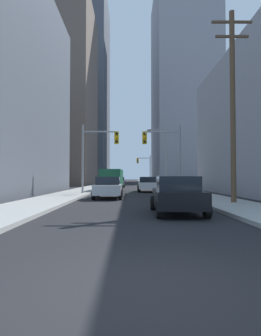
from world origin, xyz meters
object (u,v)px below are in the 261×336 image
at_px(sedan_white, 147,184).
at_px(sedan_navy, 119,181).
at_px(cargo_van_green, 112,179).
at_px(traffic_signal_near_left, 98,148).
at_px(traffic_signal_far_right, 144,165).
at_px(sedan_grey, 118,182).
at_px(traffic_signal_near_right, 164,148).
at_px(sedan_silver, 108,187).
at_px(sedan_black, 177,195).

relative_size(sedan_white, sedan_navy, 0.99).
bearing_deg(cargo_van_green, traffic_signal_near_left, -100.57).
bearing_deg(sedan_navy, traffic_signal_far_right, 63.41).
height_order(sedan_grey, sedan_navy, same).
xyz_separation_m(cargo_van_green, traffic_signal_near_right, (4.71, -4.85, 2.73)).
xyz_separation_m(sedan_silver, traffic_signal_far_right, (4.64, 39.14, 3.22)).
bearing_deg(traffic_signal_near_right, sedan_silver, -133.72).
xyz_separation_m(sedan_white, traffic_signal_near_left, (-4.51, -4.66, 3.24)).
xyz_separation_m(sedan_silver, traffic_signal_near_right, (4.43, 4.63, 3.25)).
relative_size(sedan_grey, sedan_navy, 1.00).
bearing_deg(sedan_silver, traffic_signal_near_right, 46.28).
height_order(sedan_grey, traffic_signal_near_right, traffic_signal_near_right).
bearing_deg(sedan_black, traffic_signal_near_left, 109.22).
bearing_deg(sedan_navy, sedan_white, -80.26).
height_order(sedan_silver, traffic_signal_near_left, traffic_signal_near_left).
relative_size(sedan_grey, traffic_signal_near_left, 0.71).
height_order(sedan_silver, sedan_white, same).
bearing_deg(sedan_navy, traffic_signal_near_right, -79.57).
bearing_deg(sedan_black, sedan_navy, 95.32).
bearing_deg(traffic_signal_near_right, sedan_grey, 104.35).
distance_m(sedan_grey, traffic_signal_far_right, 17.60).
bearing_deg(traffic_signal_far_right, sedan_white, -92.54).
bearing_deg(sedan_silver, sedan_white, 70.34).
relative_size(sedan_silver, sedan_grey, 0.99).
xyz_separation_m(sedan_grey, sedan_navy, (-0.01, 7.03, 0.00)).
xyz_separation_m(sedan_white, traffic_signal_far_right, (1.32, 29.85, 3.22)).
xyz_separation_m(sedan_navy, traffic_signal_near_left, (-1.03, -24.92, 3.24)).
relative_size(sedan_silver, sedan_navy, 0.99).
bearing_deg(cargo_van_green, sedan_black, -78.46).
height_order(sedan_white, sedan_grey, same).
distance_m(cargo_van_green, traffic_signal_near_right, 7.30).
relative_size(sedan_black, sedan_silver, 1.01).
height_order(cargo_van_green, sedan_silver, cargo_van_green).
bearing_deg(traffic_signal_near_right, sedan_black, -94.54).
height_order(cargo_van_green, sedan_grey, cargo_van_green).
bearing_deg(sedan_black, sedan_grey, 96.50).
height_order(cargo_van_green, sedan_black, cargo_van_green).
xyz_separation_m(cargo_van_green, traffic_signal_far_right, (4.93, 29.66, 2.71)).
bearing_deg(sedan_silver, traffic_signal_far_right, 83.24).
bearing_deg(sedan_grey, sedan_white, -75.32).
bearing_deg(sedan_white, sedan_grey, 104.68).
relative_size(cargo_van_green, sedan_black, 1.24).
relative_size(sedan_grey, traffic_signal_near_right, 0.71).
distance_m(sedan_grey, sedan_navy, 7.03).
distance_m(sedan_navy, traffic_signal_near_right, 25.55).
bearing_deg(traffic_signal_near_left, sedan_black, -70.78).
bearing_deg(sedan_white, traffic_signal_near_right, -76.61).
bearing_deg(sedan_grey, traffic_signal_far_right, 73.93).
distance_m(sedan_silver, traffic_signal_far_right, 39.55).
bearing_deg(sedan_grey, cargo_van_green, -90.61).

